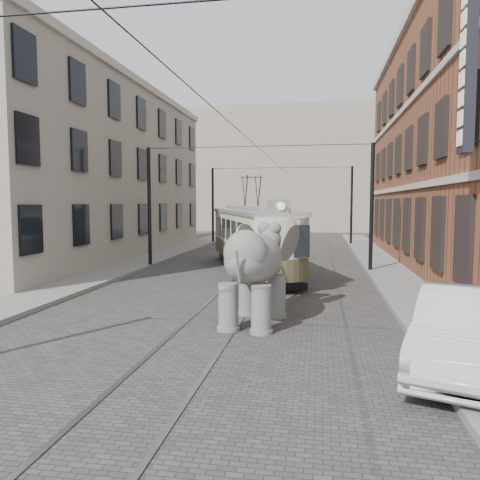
# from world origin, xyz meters

# --- Properties ---
(ground) EXTENTS (120.00, 120.00, 0.00)m
(ground) POSITION_xyz_m (0.00, 0.00, 0.00)
(ground) COLOR #45423F
(tram_rails) EXTENTS (1.54, 80.00, 0.02)m
(tram_rails) POSITION_xyz_m (0.00, 0.00, 0.01)
(tram_rails) COLOR slate
(tram_rails) RESTS_ON ground
(sidewalk_right) EXTENTS (2.00, 60.00, 0.15)m
(sidewalk_right) POSITION_xyz_m (6.00, 0.00, 0.07)
(sidewalk_right) COLOR slate
(sidewalk_right) RESTS_ON ground
(sidewalk_left) EXTENTS (2.00, 60.00, 0.15)m
(sidewalk_left) POSITION_xyz_m (-6.50, 0.00, 0.07)
(sidewalk_left) COLOR slate
(sidewalk_left) RESTS_ON ground
(stucco_building) EXTENTS (7.00, 24.00, 10.00)m
(stucco_building) POSITION_xyz_m (-11.00, 10.00, 5.00)
(stucco_building) COLOR gray
(stucco_building) RESTS_ON ground
(distant_block) EXTENTS (28.00, 10.00, 14.00)m
(distant_block) POSITION_xyz_m (0.00, 40.00, 7.00)
(distant_block) COLOR gray
(distant_block) RESTS_ON ground
(catenary) EXTENTS (11.00, 30.20, 6.00)m
(catenary) POSITION_xyz_m (-0.20, 5.00, 3.00)
(catenary) COLOR black
(catenary) RESTS_ON ground
(tram) EXTENTS (6.00, 11.50, 4.51)m
(tram) POSITION_xyz_m (-0.36, 5.60, 2.25)
(tram) COLOR #BEB79A
(tram) RESTS_ON ground
(elephant) EXTENTS (3.02, 4.73, 2.72)m
(elephant) POSITION_xyz_m (1.12, -3.95, 1.36)
(elephant) COLOR slate
(elephant) RESTS_ON ground
(parked_car) EXTENTS (3.14, 5.09, 1.58)m
(parked_car) POSITION_xyz_m (5.66, -6.75, 0.79)
(parked_car) COLOR #B8BABE
(parked_car) RESTS_ON ground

